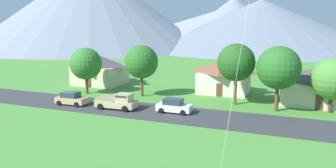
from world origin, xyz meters
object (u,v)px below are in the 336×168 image
pickup_truck_sand_east_side (117,101)px  house_left_center (318,85)px  tree_left_of_center (86,64)px  house_leftmost (100,69)px  parked_car_white_west_end (174,106)px  tree_near_right (279,68)px  tree_far_right (236,63)px  tree_center (142,62)px  tree_near_left (333,79)px  house_right_center (224,76)px  parked_car_tan_mid_west (72,99)px

pickup_truck_sand_east_side → house_left_center: bearing=28.2°
tree_left_of_center → house_leftmost: bearing=108.8°
house_leftmost → parked_car_white_west_end: 23.26m
tree_near_right → tree_far_right: (-5.35, 1.50, 0.25)m
house_left_center → tree_center: tree_center is taller
tree_near_left → tree_near_right: bearing=-164.1°
house_left_center → pickup_truck_sand_east_side: 26.67m
tree_far_right → pickup_truck_sand_east_side: size_ratio=1.54×
tree_left_of_center → tree_far_right: 22.69m
house_leftmost → house_left_center: 35.48m
house_left_center → pickup_truck_sand_east_side: house_left_center is taller
house_leftmost → tree_near_left: tree_near_left is taller
house_left_center → house_right_center: size_ratio=1.24×
tree_left_of_center → parked_car_white_west_end: tree_left_of_center is taller
tree_left_of_center → tree_near_right: bearing=-0.1°
tree_near_left → tree_center: size_ratio=0.88×
tree_center → parked_car_tan_mid_west: (-6.14, -8.53, -4.25)m
parked_car_white_west_end → parked_car_tan_mid_west: bearing=-174.1°
house_leftmost → tree_center: size_ratio=1.16×
house_leftmost → tree_near_left: size_ratio=1.31×
tree_left_of_center → tree_far_right: (22.62, 1.45, 0.98)m
house_right_center → tree_far_right: tree_far_right is taller
pickup_truck_sand_east_side → tree_center: bearing=94.5°
house_leftmost → house_right_center: bearing=2.2°
house_left_center → tree_near_left: 4.69m
tree_near_left → pickup_truck_sand_east_side: bearing=-161.3°
house_leftmost → tree_near_right: bearing=-13.9°
tree_far_right → parked_car_tan_mid_west: bearing=-157.2°
parked_car_tan_mid_west → pickup_truck_sand_east_side: 6.79m
tree_center → parked_car_tan_mid_west: bearing=-125.7°
tree_center → tree_near_right: 19.28m
house_leftmost → parked_car_tan_mid_west: size_ratio=2.06×
house_left_center → house_right_center: bearing=169.5°
house_right_center → tree_far_right: bearing=-66.7°
house_right_center → tree_center: bearing=-147.9°
house_left_center → house_right_center: house_right_center is taller
parked_car_white_west_end → tree_far_right: bearing=49.2°
tree_center → parked_car_white_west_end: 11.39m
tree_near_left → house_right_center: bearing=155.1°
house_left_center → tree_near_right: 8.23m
house_leftmost → tree_near_right: 31.58m
house_right_center → tree_left_of_center: bearing=-156.9°
tree_far_right → parked_car_white_west_end: (-6.03, -6.99, -4.76)m
tree_left_of_center → tree_center: (8.76, 1.55, 0.46)m
house_right_center → tree_near_left: size_ratio=1.20×
pickup_truck_sand_east_side → parked_car_tan_mid_west: bearing=-177.2°
parked_car_tan_mid_west → pickup_truck_sand_east_side: pickup_truck_sand_east_side is taller
house_left_center → tree_center: (-24.11, -4.37, 2.56)m
pickup_truck_sand_east_side → tree_near_left: bearing=18.7°
parked_car_white_west_end → parked_car_tan_mid_west: (-13.97, -1.44, 0.00)m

